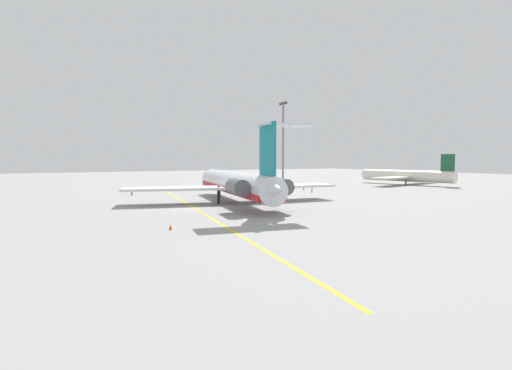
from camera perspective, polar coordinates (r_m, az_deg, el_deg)
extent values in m
plane|color=gray|center=(58.62, -9.72, -3.34)|extent=(340.84, 340.84, 0.00)
cylinder|color=silver|center=(65.53, -3.05, 0.23)|extent=(35.60, 10.29, 3.79)
cone|color=silver|center=(82.74, -6.37, 0.96)|extent=(4.55, 4.30, 3.64)
cone|color=silver|center=(48.69, 2.60, -0.61)|extent=(6.02, 4.19, 3.22)
cube|color=#B2191E|center=(65.59, -3.05, -0.51)|extent=(34.84, 10.22, 0.83)
cube|color=silver|center=(64.43, -11.65, -0.50)|extent=(10.19, 16.82, 0.38)
cube|color=silver|center=(69.58, 4.56, -0.11)|extent=(7.18, 16.21, 0.38)
cylinder|color=#515156|center=(52.94, -2.65, -0.31)|extent=(5.06, 3.03, 2.20)
cube|color=silver|center=(53.13, -1.97, -0.30)|extent=(3.02, 1.71, 0.45)
cylinder|color=#515156|center=(54.94, 3.47, -0.17)|extent=(5.06, 3.03, 2.20)
cube|color=silver|center=(54.69, 2.83, -0.18)|extent=(3.02, 1.71, 0.45)
cube|color=teal|center=(50.77, 1.64, 5.12)|extent=(5.11, 1.32, 6.71)
cube|color=silver|center=(49.59, -1.52, 8.72)|extent=(4.51, 6.09, 0.27)
cube|color=silver|center=(51.71, 5.00, 8.51)|extent=(4.51, 6.09, 0.27)
cylinder|color=black|center=(76.13, -5.25, -0.58)|extent=(0.42, 0.42, 2.87)
cylinder|color=black|center=(63.77, -5.38, -1.43)|extent=(0.42, 0.42, 2.87)
cylinder|color=black|center=(65.42, -0.21, -1.28)|extent=(0.42, 0.42, 2.87)
cylinder|color=silver|center=(118.05, 20.62, 1.24)|extent=(26.64, 8.47, 3.17)
cone|color=silver|center=(124.89, 15.26, 1.48)|extent=(3.15, 3.48, 3.02)
cube|color=silver|center=(111.40, 18.75, 0.98)|extent=(6.97, 12.80, 0.38)
cube|color=silver|center=(124.84, 22.29, 1.18)|extent=(6.97, 12.80, 0.38)
cube|color=#195133|center=(113.05, 25.70, 2.91)|extent=(3.45, 1.01, 4.33)
cylinder|color=black|center=(118.11, 20.61, 0.57)|extent=(0.38, 0.38, 2.14)
cylinder|color=black|center=(85.22, 8.00, -0.83)|extent=(0.10, 0.10, 0.79)
cylinder|color=black|center=(85.35, 7.97, -0.83)|extent=(0.10, 0.10, 0.79)
cylinder|color=yellow|center=(85.23, 7.99, -0.36)|extent=(0.26, 0.26, 0.62)
sphere|color=brown|center=(85.20, 8.00, -0.07)|extent=(0.25, 0.25, 0.25)
cylinder|color=yellow|center=(85.07, 8.03, -0.35)|extent=(0.07, 0.07, 0.53)
cylinder|color=yellow|center=(85.40, 7.96, -0.33)|extent=(0.07, 0.07, 0.53)
cylinder|color=black|center=(92.54, 6.87, -0.45)|extent=(0.10, 0.10, 0.82)
cylinder|color=black|center=(92.50, 6.79, -0.45)|extent=(0.10, 0.10, 0.82)
cylinder|color=#191E4C|center=(92.46, 6.84, 0.00)|extent=(0.28, 0.28, 0.65)
sphere|color=brown|center=(92.44, 6.84, 0.28)|extent=(0.26, 0.26, 0.26)
cylinder|color=#191E4C|center=(92.51, 6.94, 0.02)|extent=(0.08, 0.08, 0.55)
cylinder|color=#191E4C|center=(92.41, 6.73, 0.02)|extent=(0.08, 0.08, 0.55)
cylinder|color=black|center=(81.95, -17.28, -1.13)|extent=(0.11, 0.11, 0.87)
cylinder|color=black|center=(81.83, -17.34, -1.13)|extent=(0.11, 0.11, 0.87)
cylinder|color=yellow|center=(81.83, -17.32, -0.59)|extent=(0.29, 0.29, 0.69)
sphere|color=brown|center=(81.80, -17.33, -0.25)|extent=(0.27, 0.27, 0.27)
cylinder|color=yellow|center=(81.98, -17.24, -0.55)|extent=(0.08, 0.08, 0.58)
cylinder|color=yellow|center=(81.67, -17.40, -0.57)|extent=(0.08, 0.08, 0.58)
cone|color=#EA590F|center=(41.67, -12.11, -5.91)|extent=(0.40, 0.40, 0.55)
cube|color=gold|center=(62.73, -9.52, -2.87)|extent=(90.84, 15.34, 0.01)
cylinder|color=slate|center=(134.92, 3.88, 6.08)|extent=(0.70, 0.70, 25.19)
cube|color=#424244|center=(136.07, 3.91, 11.60)|extent=(4.00, 0.60, 0.60)
cube|color=#2D2D30|center=(137.27, 3.56, 11.38)|extent=(0.70, 0.50, 0.44)
cube|color=#2D2D30|center=(134.78, 4.26, 11.52)|extent=(0.70, 0.50, 0.44)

